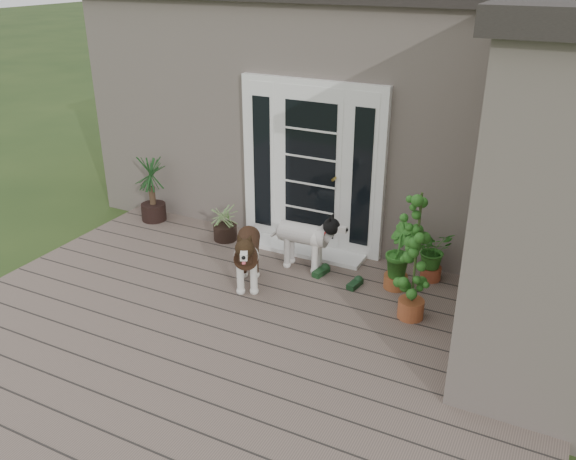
% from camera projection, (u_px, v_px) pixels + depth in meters
% --- Properties ---
extents(deck, '(6.20, 4.60, 0.12)m').
position_uv_depth(deck, '(237.00, 339.00, 6.05)').
color(deck, '#6B5B4C').
rests_on(deck, ground).
extents(house_main, '(7.40, 4.00, 3.10)m').
position_uv_depth(house_main, '(382.00, 107.00, 8.89)').
color(house_main, '#665E54').
rests_on(house_main, ground).
extents(door_unit, '(1.90, 0.14, 2.15)m').
position_uv_depth(door_unit, '(312.00, 167.00, 7.45)').
color(door_unit, white).
rests_on(door_unit, deck).
extents(door_step, '(1.60, 0.40, 0.05)m').
position_uv_depth(door_step, '(304.00, 249.00, 7.72)').
color(door_step, white).
rests_on(door_step, deck).
extents(brindle_dog, '(0.70, 0.91, 0.70)m').
position_uv_depth(brindle_dog, '(248.00, 258.00, 6.79)').
color(brindle_dog, '#3D2416').
rests_on(brindle_dog, deck).
extents(white_dog, '(0.80, 0.37, 0.66)m').
position_uv_depth(white_dog, '(303.00, 243.00, 7.19)').
color(white_dog, white).
rests_on(white_dog, deck).
extents(spider_plant, '(0.67, 0.67, 0.55)m').
position_uv_depth(spider_plant, '(225.00, 220.00, 7.94)').
color(spider_plant, '#8BA464').
rests_on(spider_plant, deck).
extents(yucca, '(0.79, 0.79, 0.96)m').
position_uv_depth(yucca, '(152.00, 188.00, 8.46)').
color(yucca, black).
rests_on(yucca, deck).
extents(herb_a, '(0.59, 0.59, 0.53)m').
position_uv_depth(herb_a, '(432.00, 259.00, 6.95)').
color(herb_a, '#1F5919').
rests_on(herb_a, deck).
extents(herb_b, '(0.50, 0.50, 0.58)m').
position_uv_depth(herb_b, '(397.00, 265.00, 6.76)').
color(herb_b, '#255719').
rests_on(herb_b, deck).
extents(herb_c, '(0.51, 0.51, 0.57)m').
position_uv_depth(herb_c, '(486.00, 272.00, 6.62)').
color(herb_c, '#1C4E16').
rests_on(herb_c, deck).
extents(sapling, '(0.51, 0.51, 1.45)m').
position_uv_depth(sapling, '(416.00, 256.00, 6.01)').
color(sapling, '#27601B').
rests_on(sapling, deck).
extents(clog_left, '(0.19, 0.31, 0.09)m').
position_uv_depth(clog_left, '(321.00, 271.00, 7.15)').
color(clog_left, '#15361A').
rests_on(clog_left, deck).
extents(clog_right, '(0.17, 0.30, 0.08)m').
position_uv_depth(clog_right, '(355.00, 283.00, 6.88)').
color(clog_right, '#143219').
rests_on(clog_right, deck).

